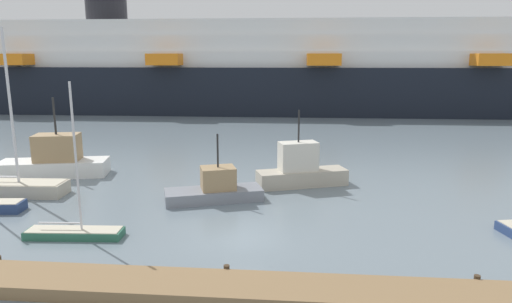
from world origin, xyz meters
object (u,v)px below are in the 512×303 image
(sailboat_2, at_px, (75,230))
(sailboat_1, at_px, (11,187))
(fishing_boat_0, at_px, (301,170))
(fishing_boat_2, at_px, (215,189))
(cruise_ship, at_px, (248,70))
(fishing_boat_1, at_px, (55,161))
(channel_buoy_0, at_px, (296,166))

(sailboat_2, bearing_deg, sailboat_1, 136.01)
(fishing_boat_0, height_order, fishing_boat_2, fishing_boat_0)
(fishing_boat_2, bearing_deg, sailboat_1, 162.07)
(sailboat_2, height_order, fishing_boat_0, sailboat_2)
(cruise_ship, bearing_deg, fishing_boat_1, -103.51)
(sailboat_2, bearing_deg, fishing_boat_0, 38.87)
(sailboat_1, bearing_deg, fishing_boat_0, 8.95)
(sailboat_1, relative_size, fishing_boat_0, 1.63)
(sailboat_2, distance_m, fishing_boat_2, 8.76)
(cruise_ship, bearing_deg, fishing_boat_0, -80.03)
(sailboat_2, distance_m, fishing_boat_1, 13.32)
(channel_buoy_0, bearing_deg, sailboat_2, -127.68)
(fishing_boat_1, distance_m, channel_buoy_0, 18.26)
(sailboat_1, height_order, fishing_boat_1, sailboat_1)
(cruise_ship, bearing_deg, channel_buoy_0, -79.41)
(fishing_boat_1, bearing_deg, fishing_boat_2, -31.45)
(fishing_boat_1, xyz_separation_m, channel_buoy_0, (18.01, 2.89, -0.75))
(fishing_boat_1, bearing_deg, fishing_boat_0, -14.49)
(sailboat_2, bearing_deg, cruise_ship, 83.64)
(sailboat_1, xyz_separation_m, cruise_ship, (10.27, 48.42, 6.00))
(fishing_boat_1, bearing_deg, cruise_ship, 65.98)
(fishing_boat_2, distance_m, cruise_ship, 48.78)
(sailboat_1, bearing_deg, cruise_ship, 75.38)
(fishing_boat_1, relative_size, cruise_ship, 0.06)
(sailboat_1, height_order, fishing_boat_0, sailboat_1)
(fishing_boat_1, bearing_deg, channel_buoy_0, -2.06)
(sailboat_1, distance_m, cruise_ship, 49.86)
(sailboat_2, bearing_deg, channel_buoy_0, 48.91)
(sailboat_1, height_order, sailboat_2, sailboat_1)
(sailboat_2, xyz_separation_m, channel_buoy_0, (10.93, 14.15, 0.02))
(sailboat_2, height_order, fishing_boat_1, sailboat_2)
(fishing_boat_0, distance_m, fishing_boat_2, 6.51)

